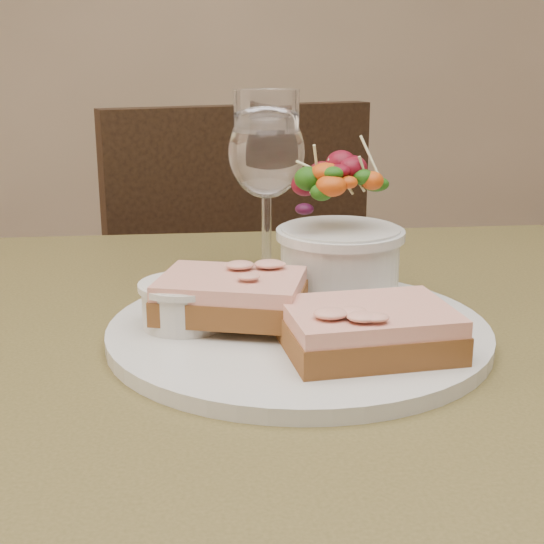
{
  "coord_description": "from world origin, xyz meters",
  "views": [
    {
      "loc": [
        -0.07,
        -0.56,
        0.97
      ],
      "look_at": [
        -0.01,
        0.0,
        0.81
      ],
      "focal_mm": 50.0,
      "sensor_mm": 36.0,
      "label": 1
    }
  ],
  "objects": [
    {
      "name": "cafe_table",
      "position": [
        0.0,
        0.0,
        0.65
      ],
      "size": [
        0.8,
        0.8,
        0.75
      ],
      "color": "#463F1E",
      "rests_on": "ground"
    },
    {
      "name": "chair_far",
      "position": [
        -0.05,
        0.74,
        0.29
      ],
      "size": [
        0.53,
        0.53,
        0.9
      ],
      "rotation": [
        0.0,
        0.0,
        3.46
      ],
      "color": "black",
      "rests_on": "ground"
    },
    {
      "name": "dinner_plate",
      "position": [
        0.02,
        0.01,
        0.76
      ],
      "size": [
        0.31,
        0.31,
        0.01
      ],
      "primitive_type": "cylinder",
      "color": "silver",
      "rests_on": "cafe_table"
    },
    {
      "name": "sandwich_front",
      "position": [
        0.06,
        -0.05,
        0.78
      ],
      "size": [
        0.13,
        0.1,
        0.03
      ],
      "rotation": [
        0.0,
        0.0,
        0.1
      ],
      "color": "#4C2C14",
      "rests_on": "dinner_plate"
    },
    {
      "name": "sandwich_back",
      "position": [
        -0.04,
        0.02,
        0.79
      ],
      "size": [
        0.13,
        0.11,
        0.03
      ],
      "rotation": [
        0.0,
        0.0,
        -0.28
      ],
      "color": "#4C2C14",
      "rests_on": "dinner_plate"
    },
    {
      "name": "ramekin",
      "position": [
        -0.08,
        0.02,
        0.78
      ],
      "size": [
        0.07,
        0.07,
        0.04
      ],
      "color": "beige",
      "rests_on": "dinner_plate"
    },
    {
      "name": "salad_bowl",
      "position": [
        0.06,
        0.09,
        0.82
      ],
      "size": [
        0.11,
        0.11,
        0.13
      ],
      "color": "silver",
      "rests_on": "dinner_plate"
    },
    {
      "name": "garnish",
      "position": [
        -0.04,
        0.09,
        0.77
      ],
      "size": [
        0.05,
        0.04,
        0.02
      ],
      "color": "black",
      "rests_on": "dinner_plate"
    },
    {
      "name": "wine_glass",
      "position": [
        0.01,
        0.19,
        0.87
      ],
      "size": [
        0.08,
        0.08,
        0.18
      ],
      "color": "white",
      "rests_on": "cafe_table"
    }
  ]
}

